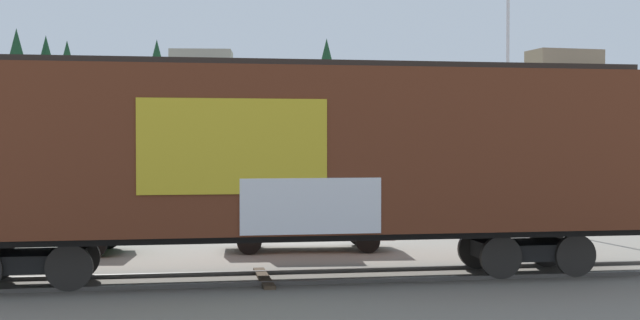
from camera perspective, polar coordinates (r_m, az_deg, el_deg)
ground_plane at (r=18.06m, az=1.55°, el=-8.07°), size 260.00×260.00×0.00m
track at (r=17.85m, az=-5.29°, el=-8.07°), size 59.98×5.31×0.08m
freight_car at (r=17.71m, az=-2.09°, el=0.46°), size 16.76×4.08×4.67m
flagpole at (r=30.66m, az=12.53°, el=7.52°), size 0.35×1.47×10.08m
hillside at (r=85.06m, az=-4.33°, el=2.10°), size 141.99×28.87×13.09m
parked_car_green at (r=23.02m, az=-18.41°, el=-3.93°), size 4.29×2.17×1.74m
parked_car_white at (r=22.59m, az=-1.13°, el=-4.06°), size 4.58×1.92×1.67m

